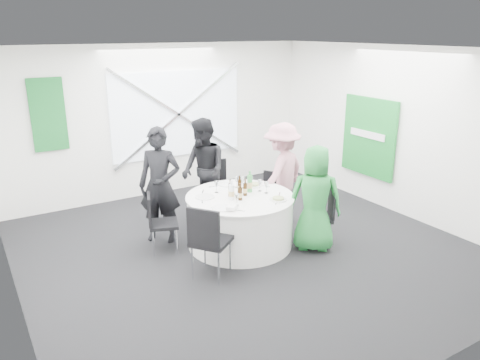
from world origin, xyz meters
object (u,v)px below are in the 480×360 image
banquet_table (240,220)px  person_woman_pink (282,173)px  person_man_back (203,170)px  chair_back_left (158,219)px  chair_front_right (324,212)px  clear_water_bottle (232,192)px  chair_front_left (208,237)px  person_woman_green (315,199)px  chair_back_right (271,194)px  chair_back (216,184)px  person_man_back_left (160,185)px  green_water_bottle (250,184)px

banquet_table → person_woman_pink: person_woman_pink is taller
person_man_back → chair_back_left: bearing=-56.4°
chair_front_right → clear_water_bottle: bearing=-83.8°
banquet_table → chair_front_left: bearing=-143.2°
chair_back_left → chair_front_left: chair_front_left is taller
banquet_table → person_man_back: size_ratio=0.92×
banquet_table → chair_front_left: size_ratio=1.57×
chair_front_left → person_woman_green: person_woman_green is taller
chair_back_left → person_woman_green: 2.23m
chair_back_right → person_woman_pink: person_woman_pink is taller
chair_back_left → chair_front_left: size_ratio=0.87×
chair_back → chair_front_right: bearing=-54.0°
chair_front_left → person_man_back_left: 1.43m
chair_back → person_man_back: size_ratio=0.57×
chair_back_left → clear_water_bottle: bearing=-96.5°
chair_back_left → person_man_back: (1.11, 0.74, 0.34)m
chair_back_right → person_man_back: size_ratio=0.49×
chair_front_right → clear_water_bottle: 1.39m
chair_back_left → green_water_bottle: size_ratio=2.72×
banquet_table → person_man_back_left: (-0.91, 0.76, 0.48)m
person_man_back_left → green_water_bottle: 1.31m
chair_back_left → chair_front_right: (2.15, -1.03, 0.00)m
chair_back_right → person_woman_green: bearing=-31.1°
chair_back_left → chair_front_left: 1.07m
chair_back_right → person_man_back: 1.16m
chair_back → person_woman_pink: person_woman_pink is taller
chair_back_right → person_woman_pink: size_ratio=0.50×
chair_back_left → green_water_bottle: bearing=-83.9°
chair_back_left → chair_back_right: bearing=-67.8°
chair_front_right → person_woman_green: 0.33m
person_man_back_left → clear_water_bottle: person_man_back_left is taller
person_man_back_left → person_woman_green: person_man_back_left is taller
banquet_table → chair_front_right: chair_front_right is taller
chair_front_right → green_water_bottle: (-0.82, 0.71, 0.38)m
chair_back_right → chair_front_left: bearing=-85.9°
person_woman_pink → person_woman_green: 1.12m
banquet_table → person_woman_pink: 1.22m
chair_front_left → green_water_bottle: (1.08, 0.72, 0.30)m
chair_front_left → clear_water_bottle: clear_water_bottle is taller
chair_front_left → person_woman_pink: bearing=-97.5°
green_water_bottle → chair_back_right: bearing=31.5°
chair_front_right → person_man_back_left: person_man_back_left is taller
banquet_table → green_water_bottle: 0.56m
chair_back_left → person_woman_green: person_woman_green is taller
chair_back_right → person_woman_pink: (0.17, -0.05, 0.34)m
green_water_bottle → person_man_back_left: bearing=148.8°
chair_back → chair_front_right: (0.80, -1.77, -0.06)m
person_man_back → green_water_bottle: (0.22, -1.06, 0.04)m
chair_front_left → chair_back_left: bearing=-23.5°
chair_front_left → green_water_bottle: bearing=-92.9°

